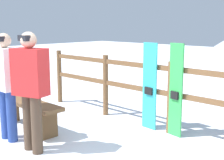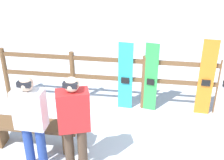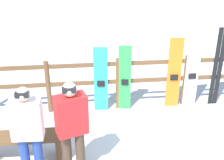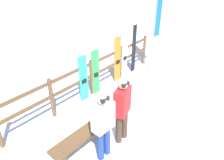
{
  "view_description": "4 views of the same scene",
  "coord_description": "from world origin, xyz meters",
  "px_view_note": "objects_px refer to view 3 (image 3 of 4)",
  "views": [
    {
      "loc": [
        2.66,
        -2.09,
        1.73
      ],
      "look_at": [
        -0.29,
        0.97,
        0.96
      ],
      "focal_mm": 50.0,
      "sensor_mm": 36.0,
      "label": 1
    },
    {
      "loc": [
        0.11,
        -3.48,
        3.55
      ],
      "look_at": [
        -0.52,
        1.1,
        1.07
      ],
      "focal_mm": 50.0,
      "sensor_mm": 36.0,
      "label": 2
    },
    {
      "loc": [
        -0.74,
        -3.79,
        3.57
      ],
      "look_at": [
        -0.21,
        1.27,
        1.04
      ],
      "focal_mm": 50.0,
      "sensor_mm": 36.0,
      "label": 3
    },
    {
      "loc": [
        -3.97,
        -2.24,
        3.84
      ],
      "look_at": [
        -0.1,
        1.08,
        0.88
      ],
      "focal_mm": 35.0,
      "sensor_mm": 36.0,
      "label": 4
    }
  ],
  "objects_px": {
    "snowboard_green": "(125,79)",
    "ski_pair_black": "(218,68)",
    "bench": "(23,141)",
    "person_white": "(28,129)",
    "snowboard_orange": "(174,74)",
    "person_red": "(72,124)",
    "snowboard_cyan": "(101,80)",
    "snowboard_white": "(192,72)"
  },
  "relations": [
    {
      "from": "snowboard_cyan",
      "to": "snowboard_orange",
      "type": "height_order",
      "value": "snowboard_orange"
    },
    {
      "from": "person_red",
      "to": "snowboard_white",
      "type": "bearing_deg",
      "value": 36.74
    },
    {
      "from": "ski_pair_black",
      "to": "person_white",
      "type": "bearing_deg",
      "value": -152.88
    },
    {
      "from": "bench",
      "to": "snowboard_white",
      "type": "relative_size",
      "value": 0.97
    },
    {
      "from": "snowboard_white",
      "to": "bench",
      "type": "bearing_deg",
      "value": -156.84
    },
    {
      "from": "snowboard_orange",
      "to": "snowboard_white",
      "type": "relative_size",
      "value": 0.99
    },
    {
      "from": "person_red",
      "to": "snowboard_cyan",
      "type": "relative_size",
      "value": 1.14
    },
    {
      "from": "snowboard_green",
      "to": "snowboard_white",
      "type": "bearing_deg",
      "value": 0.01
    },
    {
      "from": "bench",
      "to": "person_white",
      "type": "relative_size",
      "value": 0.96
    },
    {
      "from": "bench",
      "to": "snowboard_cyan",
      "type": "xyz_separation_m",
      "value": [
        1.4,
        1.43,
        0.35
      ]
    },
    {
      "from": "person_red",
      "to": "person_white",
      "type": "distance_m",
      "value": 0.64
    },
    {
      "from": "snowboard_green",
      "to": "snowboard_cyan",
      "type": "bearing_deg",
      "value": -180.0
    },
    {
      "from": "snowboard_green",
      "to": "snowboard_white",
      "type": "relative_size",
      "value": 0.91
    },
    {
      "from": "bench",
      "to": "person_red",
      "type": "xyz_separation_m",
      "value": [
        0.84,
        -0.43,
        0.57
      ]
    },
    {
      "from": "snowboard_white",
      "to": "snowboard_green",
      "type": "bearing_deg",
      "value": -179.99
    },
    {
      "from": "bench",
      "to": "person_red",
      "type": "distance_m",
      "value": 1.11
    },
    {
      "from": "person_red",
      "to": "snowboard_orange",
      "type": "distance_m",
      "value": 2.81
    },
    {
      "from": "snowboard_green",
      "to": "person_red",
      "type": "bearing_deg",
      "value": -119.65
    },
    {
      "from": "snowboard_orange",
      "to": "snowboard_cyan",
      "type": "bearing_deg",
      "value": -180.0
    },
    {
      "from": "snowboard_green",
      "to": "ski_pair_black",
      "type": "height_order",
      "value": "ski_pair_black"
    },
    {
      "from": "snowboard_cyan",
      "to": "snowboard_green",
      "type": "bearing_deg",
      "value": 0.0
    },
    {
      "from": "bench",
      "to": "ski_pair_black",
      "type": "distance_m",
      "value": 4.16
    },
    {
      "from": "person_white",
      "to": "snowboard_green",
      "type": "bearing_deg",
      "value": 47.92
    },
    {
      "from": "bench",
      "to": "snowboard_cyan",
      "type": "relative_size",
      "value": 1.07
    },
    {
      "from": "person_white",
      "to": "ski_pair_black",
      "type": "relative_size",
      "value": 0.91
    },
    {
      "from": "person_white",
      "to": "snowboard_cyan",
      "type": "distance_m",
      "value": 2.24
    },
    {
      "from": "snowboard_cyan",
      "to": "snowboard_white",
      "type": "relative_size",
      "value": 0.9
    },
    {
      "from": "person_white",
      "to": "snowboard_white",
      "type": "distance_m",
      "value": 3.65
    },
    {
      "from": "bench",
      "to": "snowboard_white",
      "type": "distance_m",
      "value": 3.65
    },
    {
      "from": "snowboard_green",
      "to": "ski_pair_black",
      "type": "xyz_separation_m",
      "value": [
        1.98,
        0.0,
        0.16
      ]
    },
    {
      "from": "snowboard_cyan",
      "to": "person_white",
      "type": "bearing_deg",
      "value": -122.55
    },
    {
      "from": "bench",
      "to": "snowboard_orange",
      "type": "relative_size",
      "value": 0.98
    },
    {
      "from": "ski_pair_black",
      "to": "person_red",
      "type": "bearing_deg",
      "value": -148.45
    },
    {
      "from": "snowboard_cyan",
      "to": "snowboard_white",
      "type": "height_order",
      "value": "snowboard_white"
    },
    {
      "from": "snowboard_green",
      "to": "ski_pair_black",
      "type": "relative_size",
      "value": 0.82
    },
    {
      "from": "bench",
      "to": "person_white",
      "type": "distance_m",
      "value": 0.74
    },
    {
      "from": "ski_pair_black",
      "to": "snowboard_white",
      "type": "bearing_deg",
      "value": -179.65
    },
    {
      "from": "person_red",
      "to": "snowboard_green",
      "type": "xyz_separation_m",
      "value": [
        1.06,
        1.86,
        -0.22
      ]
    },
    {
      "from": "snowboard_cyan",
      "to": "snowboard_green",
      "type": "xyz_separation_m",
      "value": [
        0.5,
        0.0,
        0.01
      ]
    },
    {
      "from": "person_white",
      "to": "snowboard_green",
      "type": "relative_size",
      "value": 1.11
    },
    {
      "from": "bench",
      "to": "snowboard_green",
      "type": "distance_m",
      "value": 2.4
    },
    {
      "from": "bench",
      "to": "person_white",
      "type": "bearing_deg",
      "value": -65.53
    }
  ]
}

